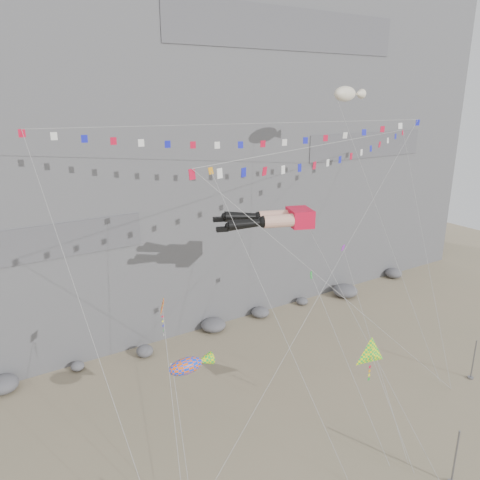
{
  "coord_description": "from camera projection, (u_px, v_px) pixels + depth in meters",
  "views": [
    {
      "loc": [
        -21.24,
        -21.94,
        23.74
      ],
      "look_at": [
        -1.73,
        9.0,
        12.38
      ],
      "focal_mm": 35.0,
      "sensor_mm": 36.0,
      "label": 1
    }
  ],
  "objects": [
    {
      "name": "flag_banner_lower",
      "position": [
        335.0,
        143.0,
        36.82
      ],
      "size": [
        31.57,
        15.0,
        23.01
      ],
      "color": "red",
      "rests_on": "ground"
    },
    {
      "name": "anchor_pole_right",
      "position": [
        474.0,
        360.0,
        40.39
      ],
      "size": [
        0.12,
        0.12,
        3.75
      ],
      "primitive_type": "cylinder",
      "color": "slate",
      "rests_on": "ground"
    },
    {
      "name": "small_kite_c",
      "position": [
        312.0,
        278.0,
        33.99
      ],
      "size": [
        1.28,
        8.67,
        13.76
      ],
      "color": "green",
      "rests_on": "ground"
    },
    {
      "name": "talus_boulders",
      "position": [
        213.0,
        325.0,
        49.14
      ],
      "size": [
        60.0,
        3.0,
        1.2
      ],
      "primitive_type": null,
      "color": "#5D5D62",
      "rests_on": "ground"
    },
    {
      "name": "fish_windsock",
      "position": [
        186.0,
        366.0,
        30.51
      ],
      "size": [
        4.53,
        6.86,
        9.56
      ],
      "color": "#EB570B",
      "rests_on": "ground"
    },
    {
      "name": "ground",
      "position": [
        322.0,
        421.0,
        35.59
      ],
      "size": [
        120.0,
        120.0,
        0.0
      ],
      "primitive_type": "plane",
      "color": "#85755C",
      "rests_on": "ground"
    },
    {
      "name": "cliff",
      "position": [
        147.0,
        84.0,
        54.02
      ],
      "size": [
        80.0,
        28.0,
        50.0
      ],
      "primitive_type": "cube",
      "color": "slate",
      "rests_on": "ground"
    },
    {
      "name": "small_kite_a",
      "position": [
        214.0,
        178.0,
        32.38
      ],
      "size": [
        3.74,
        12.49,
        22.35
      ],
      "color": "orange",
      "rests_on": "ground"
    },
    {
      "name": "legs_kite",
      "position": [
        274.0,
        219.0,
        37.18
      ],
      "size": [
        8.09,
        18.35,
        20.78
      ],
      "rotation": [
        0.0,
        0.0,
        -0.34
      ],
      "color": "red",
      "rests_on": "ground"
    },
    {
      "name": "small_kite_b",
      "position": [
        344.0,
        251.0,
        39.2
      ],
      "size": [
        4.72,
        12.04,
        16.67
      ],
      "color": "purple",
      "rests_on": "ground"
    },
    {
      "name": "anchor_pole_center",
      "position": [
        455.0,
        458.0,
        29.27
      ],
      "size": [
        0.12,
        0.12,
        4.03
      ],
      "primitive_type": "cylinder",
      "color": "slate",
      "rests_on": "ground"
    },
    {
      "name": "harlequin_kite",
      "position": [
        162.0,
        307.0,
        28.61
      ],
      "size": [
        2.61,
        7.0,
        13.01
      ],
      "color": "red",
      "rests_on": "ground"
    },
    {
      "name": "blimp_windsock",
      "position": [
        345.0,
        94.0,
        41.42
      ],
      "size": [
        4.52,
        12.82,
        26.5
      ],
      "color": "beige",
      "rests_on": "ground"
    },
    {
      "name": "flag_banner_upper",
      "position": [
        252.0,
        124.0,
        38.07
      ],
      "size": [
        33.88,
        18.07,
        30.21
      ],
      "color": "red",
      "rests_on": "ground"
    },
    {
      "name": "delta_kite",
      "position": [
        371.0,
        355.0,
        32.38
      ],
      "size": [
        2.67,
        5.05,
        8.52
      ],
      "color": "#F6EE0C",
      "rests_on": "ground"
    }
  ]
}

